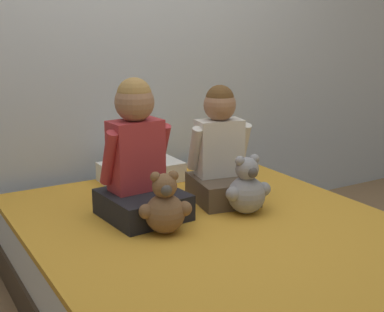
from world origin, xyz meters
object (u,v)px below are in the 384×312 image
at_px(child_on_left, 138,160).
at_px(pillow_at_headboard, 141,172).
at_px(teddy_bear_held_by_left_child, 165,207).
at_px(teddy_bear_held_by_right_child, 247,189).
at_px(bed, 212,266).
at_px(child_on_right, 221,153).

distance_m(child_on_left, pillow_at_headboard, 0.60).
distance_m(teddy_bear_held_by_left_child, teddy_bear_held_by_right_child, 0.46).
xyz_separation_m(bed, teddy_bear_held_by_right_child, (0.21, 0.03, 0.34)).
height_order(teddy_bear_held_by_left_child, pillow_at_headboard, teddy_bear_held_by_left_child).
relative_size(bed, child_on_left, 2.87).
relative_size(child_on_left, pillow_at_headboard, 1.47).
bearing_deg(child_on_right, pillow_at_headboard, 123.18).
height_order(child_on_right, pillow_at_headboard, child_on_right).
bearing_deg(teddy_bear_held_by_left_child, child_on_left, 108.26).
bearing_deg(child_on_right, child_on_left, -170.73).
xyz_separation_m(child_on_right, teddy_bear_held_by_right_child, (-0.01, -0.24, -0.13)).
relative_size(teddy_bear_held_by_right_child, pillow_at_headboard, 0.65).
bearing_deg(teddy_bear_held_by_right_child, child_on_right, 92.96).
height_order(child_on_right, teddy_bear_held_by_right_child, child_on_right).
distance_m(bed, pillow_at_headboard, 0.82).
relative_size(child_on_right, pillow_at_headboard, 1.33).
xyz_separation_m(child_on_left, pillow_at_headboard, (0.25, 0.50, -0.22)).
bearing_deg(teddy_bear_held_by_left_child, pillow_at_headboard, 90.14).
bearing_deg(pillow_at_headboard, child_on_right, -66.64).
bearing_deg(pillow_at_headboard, teddy_bear_held_by_right_child, -74.02).
bearing_deg(pillow_at_headboard, teddy_bear_held_by_left_child, -107.67).
distance_m(teddy_bear_held_by_right_child, pillow_at_headboard, 0.78).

